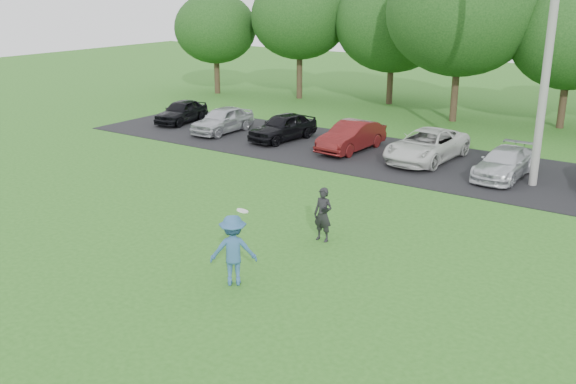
{
  "coord_description": "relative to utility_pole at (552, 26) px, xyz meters",
  "views": [
    {
      "loc": [
        9.53,
        -10.41,
        6.75
      ],
      "look_at": [
        0.0,
        3.5,
        1.3
      ],
      "focal_mm": 40.0,
      "sensor_mm": 36.0,
      "label": 1
    }
  ],
  "objects": [
    {
      "name": "frisbee_player",
      "position": [
        -3.77,
        -12.06,
        -4.61
      ],
      "size": [
        1.27,
        1.18,
        1.93
      ],
      "color": "#315B8B",
      "rests_on": "ground"
    },
    {
      "name": "parking_lot",
      "position": [
        -4.44,
        0.68,
        -5.45
      ],
      "size": [
        32.0,
        6.5,
        0.03
      ],
      "primitive_type": "cube",
      "color": "black",
      "rests_on": "ground"
    },
    {
      "name": "camera_bystander",
      "position": [
        -3.45,
        -8.56,
        -4.71
      ],
      "size": [
        0.57,
        0.42,
        1.52
      ],
      "color": "black",
      "rests_on": "ground"
    },
    {
      "name": "ground",
      "position": [
        -4.44,
        -12.32,
        -5.47
      ],
      "size": [
        100.0,
        100.0,
        0.0
      ],
      "primitive_type": "plane",
      "color": "#2C661D",
      "rests_on": "ground"
    },
    {
      "name": "tree_row",
      "position": [
        -2.93,
        10.44,
        -0.56
      ],
      "size": [
        42.39,
        9.85,
        8.64
      ],
      "color": "#38281C",
      "rests_on": "ground"
    },
    {
      "name": "parked_cars",
      "position": [
        -5.38,
        0.73,
        -4.85
      ],
      "size": [
        28.27,
        4.74,
        1.24
      ],
      "color": "black",
      "rests_on": "parking_lot"
    },
    {
      "name": "utility_pole",
      "position": [
        0.0,
        0.0,
        0.0
      ],
      "size": [
        0.28,
        0.28,
        10.94
      ],
      "primitive_type": "cylinder",
      "color": "gray",
      "rests_on": "ground"
    }
  ]
}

